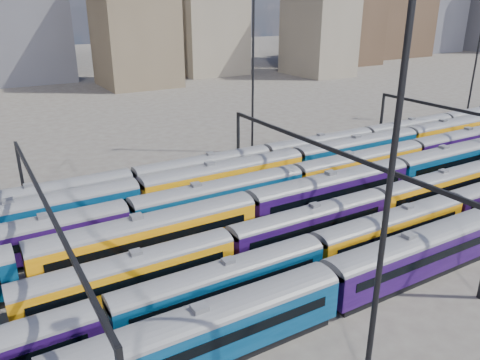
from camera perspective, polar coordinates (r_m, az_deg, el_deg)
ground at (r=50.79m, az=1.46°, el=-6.25°), size 500.00×500.00×0.00m
rake_1 at (r=55.86m, az=24.46°, el=-2.88°), size 113.25×2.76×4.64m
rake_2 at (r=48.15m, az=8.62°, el=-4.86°), size 94.41×2.77×4.65m
rake_3 at (r=49.37m, az=1.14°, el=-3.37°), size 133.44×3.25×5.49m
rake_4 at (r=49.36m, az=-13.45°, el=-4.14°), size 127.87×3.12×5.25m
rake_5 at (r=54.46m, az=-12.26°, el=-1.47°), size 133.54×3.25×5.49m
rake_6 at (r=67.38m, az=3.18°, el=3.05°), size 118.22×2.88×4.85m
gantry_1 at (r=41.81m, az=-22.46°, el=-3.88°), size 0.35×40.35×8.03m
gantry_2 at (r=53.78m, az=10.62°, el=2.80°), size 0.35×40.35×8.03m
mast_2 at (r=26.69m, az=17.81°, el=-0.35°), size 1.40×0.50×25.60m
mast_3 at (r=74.06m, az=1.59°, el=13.77°), size 1.40×0.50×25.60m
mast_5 at (r=106.82m, az=26.99°, el=13.80°), size 1.40×0.50×25.60m
skyline at (r=193.20m, az=11.98°, el=19.81°), size 399.22×60.48×50.03m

